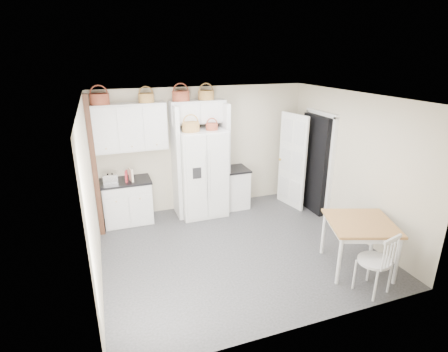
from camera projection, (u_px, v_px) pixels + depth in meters
name	position (u px, v px, depth m)	size (l,w,h in m)	color
floor	(237.00, 248.00, 6.12)	(4.50, 4.50, 0.00)	#2B2C2E
ceiling	(239.00, 98.00, 5.25)	(4.50, 4.50, 0.00)	white
wall_back	(203.00, 149.00, 7.46)	(4.50, 4.50, 0.00)	beige
wall_left	(92.00, 197.00, 4.97)	(4.00, 4.00, 0.00)	beige
wall_right	(352.00, 165.00, 6.40)	(4.00, 4.00, 0.00)	beige
refrigerator	(202.00, 173.00, 7.20)	(0.93, 0.75, 1.80)	silver
base_cab_left	(128.00, 202.00, 6.95)	(0.92, 0.58, 0.85)	silver
base_cab_right	(235.00, 188.00, 7.69)	(0.48, 0.57, 0.84)	silver
dining_table	(358.00, 245.00, 5.46)	(0.96, 0.96, 0.80)	#A37739
windsor_chair	(375.00, 261.00, 4.87)	(0.49, 0.44, 0.99)	silver
counter_left	(125.00, 181.00, 6.80)	(0.96, 0.62, 0.04)	black
counter_right	(236.00, 169.00, 7.54)	(0.52, 0.61, 0.04)	black
toaster	(110.00, 179.00, 6.61)	(0.27, 0.15, 0.18)	silver
cookbook_red	(126.00, 176.00, 6.70)	(0.03, 0.15, 0.22)	#A2242E
cookbook_cream	(131.00, 175.00, 6.72)	(0.04, 0.17, 0.25)	beige
basket_upper_a	(99.00, 99.00, 6.30)	(0.34, 0.34, 0.19)	maroon
basket_upper_c	(146.00, 98.00, 6.57)	(0.29, 0.29, 0.17)	brown
basket_bridge_a	(181.00, 96.00, 6.77)	(0.34, 0.34, 0.19)	maroon
basket_bridge_b	(206.00, 95.00, 6.94)	(0.32, 0.32, 0.18)	brown
basket_fridge_a	(191.00, 127.00, 6.70)	(0.34, 0.34, 0.18)	brown
basket_fridge_b	(212.00, 127.00, 6.85)	(0.24, 0.24, 0.13)	maroon
upper_cabinet	(129.00, 127.00, 6.63)	(1.40, 0.34, 0.90)	silver
bridge_cabinet	(198.00, 112.00, 6.99)	(1.12, 0.34, 0.45)	silver
fridge_panel_left	(176.00, 162.00, 7.03)	(0.08, 0.60, 2.30)	silver
fridge_panel_right	(224.00, 158.00, 7.36)	(0.08, 0.60, 2.30)	silver
trim_post	(95.00, 169.00, 6.18)	(0.09, 0.09, 2.60)	#341D11
doorway_void	(315.00, 164.00, 7.35)	(0.18, 0.85, 2.05)	black
door_slab	(292.00, 161.00, 7.53)	(0.80, 0.04, 2.05)	white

